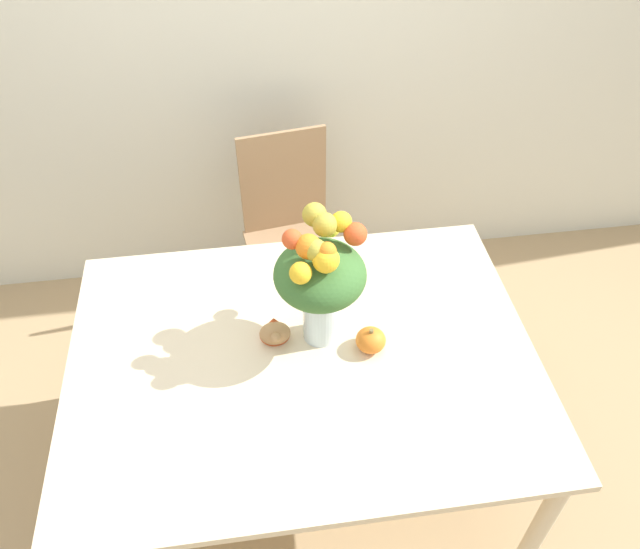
{
  "coord_description": "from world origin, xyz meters",
  "views": [
    {
      "loc": [
        -0.12,
        -1.28,
        2.4
      ],
      "look_at": [
        0.07,
        0.08,
        1.06
      ],
      "focal_mm": 35.0,
      "sensor_mm": 36.0,
      "label": 1
    }
  ],
  "objects_px": {
    "pumpkin": "(371,339)",
    "turkey_figurine": "(275,329)",
    "dining_chair_near_window": "(292,235)",
    "flower_vase": "(320,277)"
  },
  "relations": [
    {
      "from": "pumpkin",
      "to": "turkey_figurine",
      "type": "distance_m",
      "value": 0.32
    },
    {
      "from": "flower_vase",
      "to": "pumpkin",
      "type": "xyz_separation_m",
      "value": [
        0.16,
        -0.08,
        -0.23
      ]
    },
    {
      "from": "flower_vase",
      "to": "turkey_figurine",
      "type": "xyz_separation_m",
      "value": [
        -0.15,
        0.01,
        -0.23
      ]
    },
    {
      "from": "flower_vase",
      "to": "dining_chair_near_window",
      "type": "xyz_separation_m",
      "value": [
        -0.02,
        0.84,
        -0.54
      ]
    },
    {
      "from": "pumpkin",
      "to": "turkey_figurine",
      "type": "bearing_deg",
      "value": 164.57
    },
    {
      "from": "pumpkin",
      "to": "turkey_figurine",
      "type": "xyz_separation_m",
      "value": [
        -0.31,
        0.09,
        0.0
      ]
    },
    {
      "from": "flower_vase",
      "to": "turkey_figurine",
      "type": "relative_size",
      "value": 3.44
    },
    {
      "from": "turkey_figurine",
      "to": "flower_vase",
      "type": "bearing_deg",
      "value": -2.51
    },
    {
      "from": "turkey_figurine",
      "to": "dining_chair_near_window",
      "type": "relative_size",
      "value": 0.14
    },
    {
      "from": "pumpkin",
      "to": "dining_chair_near_window",
      "type": "height_order",
      "value": "dining_chair_near_window"
    }
  ]
}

